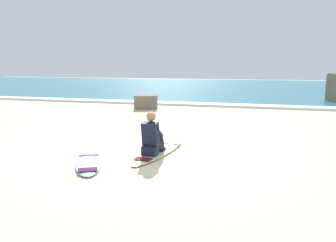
{
  "coord_description": "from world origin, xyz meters",
  "views": [
    {
      "loc": [
        2.49,
        -7.24,
        2.03
      ],
      "look_at": [
        0.13,
        1.03,
        0.55
      ],
      "focal_mm": 35.14,
      "sensor_mm": 36.0,
      "label": 1
    }
  ],
  "objects_px": {
    "surfboard_main": "(159,151)",
    "shoreline_rock": "(146,102)",
    "surfer_seated": "(152,138)",
    "surfboard_spare_near": "(88,163)"
  },
  "relations": [
    {
      "from": "surfboard_spare_near",
      "to": "shoreline_rock",
      "type": "height_order",
      "value": "shoreline_rock"
    },
    {
      "from": "surfboard_main",
      "to": "shoreline_rock",
      "type": "bearing_deg",
      "value": 111.85
    },
    {
      "from": "surfboard_main",
      "to": "shoreline_rock",
      "type": "distance_m",
      "value": 7.99
    },
    {
      "from": "surfboard_spare_near",
      "to": "shoreline_rock",
      "type": "distance_m",
      "value": 8.86
    },
    {
      "from": "surfboard_main",
      "to": "surfboard_spare_near",
      "type": "height_order",
      "value": "same"
    },
    {
      "from": "shoreline_rock",
      "to": "surfboard_main",
      "type": "bearing_deg",
      "value": -68.15
    },
    {
      "from": "surfboard_main",
      "to": "surfboard_spare_near",
      "type": "bearing_deg",
      "value": -132.08
    },
    {
      "from": "surfer_seated",
      "to": "surfboard_spare_near",
      "type": "distance_m",
      "value": 1.46
    },
    {
      "from": "shoreline_rock",
      "to": "surfboard_spare_near",
      "type": "bearing_deg",
      "value": -78.04
    },
    {
      "from": "surfboard_main",
      "to": "shoreline_rock",
      "type": "relative_size",
      "value": 2.45
    }
  ]
}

